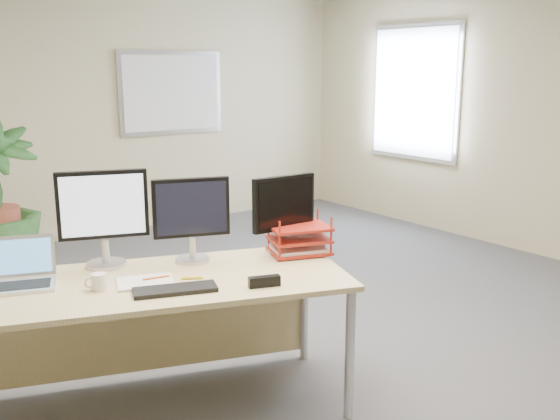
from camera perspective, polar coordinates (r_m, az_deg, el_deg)
floor at (r=3.89m, az=2.23°, el=-15.21°), size 8.00×8.00×0.00m
back_wall at (r=7.03m, az=-18.79°, el=8.26°), size 7.00×0.04×2.70m
whiteboard at (r=7.44m, az=-9.89°, el=10.51°), size 1.30×0.04×0.95m
window at (r=7.51m, az=12.15°, el=10.43°), size 0.04×1.30×1.55m
desk at (r=3.49m, az=-11.00°, el=-8.14°), size 2.12×1.43×0.75m
monitor_left at (r=3.54m, az=-15.86°, el=-0.20°), size 0.47×0.22×0.54m
monitor_right at (r=3.54m, az=-8.10°, el=-0.37°), size 0.42×0.20×0.48m
monitor_dark at (r=3.68m, az=0.36°, el=0.10°), size 0.42×0.19×0.46m
laptop at (r=3.45m, az=-22.53°, el=-5.35°), size 0.40×0.37×0.23m
keyboard at (r=3.14m, az=-9.57°, el=-7.19°), size 0.43×0.27×0.02m
coffee_mug at (r=3.24m, az=-16.29°, el=-6.33°), size 0.11×0.07×0.08m
spiral_notebook at (r=3.29m, az=-12.21°, el=-6.46°), size 0.34×0.30×0.01m
orange_pen at (r=3.31m, az=-11.28°, el=-6.08°), size 0.14×0.03×0.01m
yellow_highlighter at (r=3.31m, az=-8.04°, el=-6.16°), size 0.11×0.07×0.02m
letter_tray at (r=3.70m, az=1.77°, el=-2.89°), size 0.41×0.36×0.16m
stapler at (r=3.16m, az=-1.44°, el=-6.54°), size 0.17×0.09×0.05m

